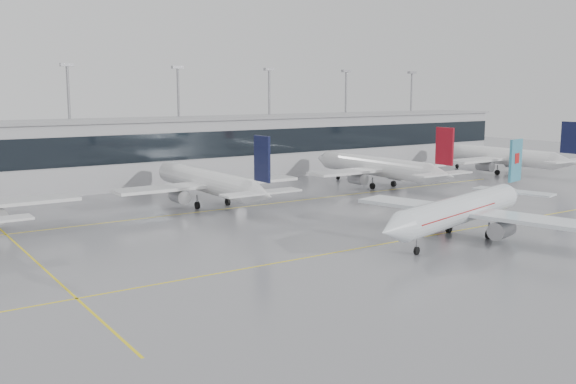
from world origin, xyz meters
TOP-DOWN VIEW (x-y plane):
  - ground at (0.00, 0.00)m, footprint 320.00×320.00m
  - taxi_line_main at (0.00, 0.00)m, footprint 120.00×0.25m
  - taxi_line_north at (0.00, 30.00)m, footprint 120.00×0.25m
  - taxi_line_cross at (-30.00, 15.00)m, footprint 0.25×60.00m
  - terminal at (0.00, 62.00)m, footprint 180.00×15.00m
  - terminal_glass at (0.00, 54.45)m, footprint 180.00×0.20m
  - terminal_roof at (0.00, 62.00)m, footprint 182.00×16.00m
  - light_masts at (0.00, 68.00)m, footprint 156.40×1.00m
  - air_canada_jet at (15.65, -2.91)m, footprint 35.15×28.35m
  - parked_jet_c at (-0.00, 33.69)m, footprint 29.64×36.96m
  - parked_jet_d at (35.00, 33.69)m, footprint 29.64×36.96m
  - parked_jet_e at (70.00, 33.69)m, footprint 29.64×36.96m

SIDE VIEW (x-z plane):
  - ground at x=0.00m, z-range 0.00..0.00m
  - taxi_line_main at x=0.00m, z-range 0.00..0.01m
  - taxi_line_north at x=0.00m, z-range 0.00..0.01m
  - taxi_line_cross at x=-30.00m, z-range 0.00..0.01m
  - air_canada_jet at x=15.65m, z-range -2.04..9.03m
  - parked_jet_c at x=0.00m, z-range -2.15..9.57m
  - parked_jet_d at x=35.00m, z-range -2.15..9.57m
  - parked_jet_e at x=70.00m, z-range -2.15..9.57m
  - terminal at x=0.00m, z-range 0.00..12.00m
  - terminal_glass at x=0.00m, z-range 5.00..10.00m
  - terminal_roof at x=0.00m, z-range 12.00..12.40m
  - light_masts at x=0.00m, z-range 2.04..24.64m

